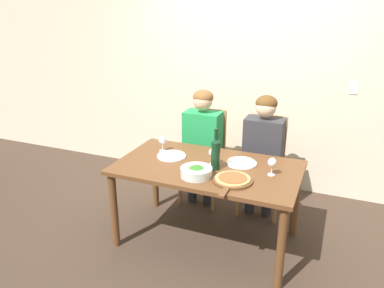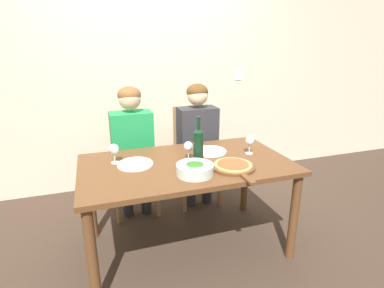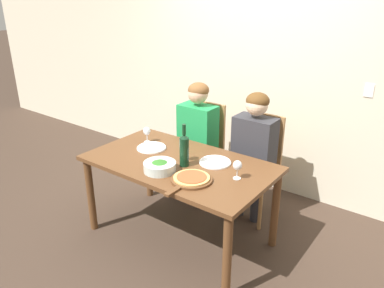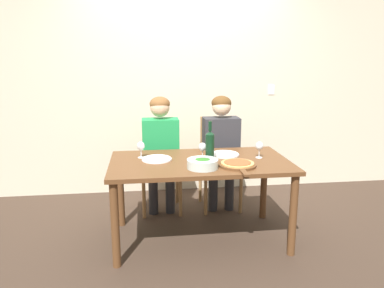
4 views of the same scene
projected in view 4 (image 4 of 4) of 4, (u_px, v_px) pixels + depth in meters
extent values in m
plane|color=#3D2D23|center=(199.00, 238.00, 3.47)|extent=(40.00, 40.00, 0.00)
cube|color=beige|center=(183.00, 82.00, 4.50)|extent=(10.00, 0.05, 2.70)
cube|color=white|center=(271.00, 90.00, 4.64)|extent=(0.08, 0.01, 0.12)
cube|color=brown|center=(200.00, 163.00, 3.31)|extent=(1.58, 0.89, 0.04)
cylinder|color=brown|center=(115.00, 225.00, 2.92)|extent=(0.07, 0.07, 0.71)
cylinder|color=brown|center=(293.00, 215.00, 3.11)|extent=(0.07, 0.07, 0.71)
cylinder|color=brown|center=(121.00, 191.00, 3.67)|extent=(0.07, 0.07, 0.71)
cylinder|color=brown|center=(264.00, 185.00, 3.85)|extent=(0.07, 0.07, 0.71)
cube|color=#9E7042|center=(161.00, 170.00, 4.02)|extent=(0.42, 0.42, 0.04)
cube|color=#9E7042|center=(160.00, 141.00, 4.15)|extent=(0.38, 0.03, 0.52)
cylinder|color=#9E7042|center=(144.00, 198.00, 3.87)|extent=(0.04, 0.04, 0.44)
cylinder|color=#9E7042|center=(180.00, 196.00, 3.92)|extent=(0.04, 0.04, 0.44)
cylinder|color=#9E7042|center=(144.00, 186.00, 4.23)|extent=(0.04, 0.04, 0.44)
cylinder|color=#9E7042|center=(177.00, 184.00, 4.28)|extent=(0.04, 0.04, 0.44)
cube|color=#9E7042|center=(220.00, 168.00, 4.10)|extent=(0.42, 0.42, 0.04)
cube|color=#9E7042|center=(217.00, 139.00, 4.23)|extent=(0.38, 0.03, 0.52)
cylinder|color=#9E7042|center=(206.00, 195.00, 3.95)|extent=(0.04, 0.04, 0.44)
cylinder|color=#9E7042|center=(241.00, 193.00, 4.00)|extent=(0.04, 0.04, 0.44)
cylinder|color=#9E7042|center=(200.00, 183.00, 4.32)|extent=(0.04, 0.04, 0.44)
cylinder|color=#9E7042|center=(232.00, 182.00, 4.36)|extent=(0.04, 0.04, 0.44)
cylinder|color=#28282D|center=(153.00, 192.00, 3.98)|extent=(0.10, 0.10, 0.48)
cylinder|color=#28282D|center=(170.00, 191.00, 4.00)|extent=(0.10, 0.10, 0.48)
cube|color=#1E8C47|center=(161.00, 144.00, 3.94)|extent=(0.38, 0.22, 0.54)
cylinder|color=#1E8C47|center=(142.00, 165.00, 3.71)|extent=(0.07, 0.31, 0.14)
cylinder|color=#1E8C47|center=(182.00, 163.00, 3.76)|extent=(0.07, 0.31, 0.14)
sphere|color=#DBAD89|center=(160.00, 107.00, 3.85)|extent=(0.20, 0.20, 0.20)
ellipsoid|color=brown|center=(160.00, 104.00, 3.85)|extent=(0.21, 0.21, 0.15)
cylinder|color=#28282D|center=(213.00, 189.00, 4.06)|extent=(0.10, 0.10, 0.48)
cylinder|color=#28282D|center=(229.00, 189.00, 4.09)|extent=(0.10, 0.10, 0.48)
cube|color=#2D2D33|center=(221.00, 142.00, 4.02)|extent=(0.38, 0.22, 0.54)
cylinder|color=#2D2D33|center=(206.00, 163.00, 3.79)|extent=(0.07, 0.31, 0.14)
cylinder|color=#2D2D33|center=(245.00, 161.00, 3.84)|extent=(0.07, 0.31, 0.14)
sphere|color=beige|center=(222.00, 106.00, 3.93)|extent=(0.20, 0.20, 0.20)
ellipsoid|color=#563819|center=(221.00, 103.00, 3.93)|extent=(0.21, 0.21, 0.15)
cylinder|color=black|center=(210.00, 148.00, 3.25)|extent=(0.08, 0.08, 0.24)
cone|color=black|center=(210.00, 133.00, 3.22)|extent=(0.08, 0.08, 0.03)
cylinder|color=black|center=(210.00, 126.00, 3.21)|extent=(0.03, 0.03, 0.09)
cylinder|color=silver|center=(203.00, 164.00, 3.07)|extent=(0.26, 0.26, 0.07)
ellipsoid|color=#2D6B23|center=(203.00, 163.00, 3.07)|extent=(0.21, 0.21, 0.08)
cylinder|color=white|center=(157.00, 159.00, 3.32)|extent=(0.27, 0.27, 0.01)
torus|color=white|center=(157.00, 159.00, 3.32)|extent=(0.26, 0.26, 0.02)
cylinder|color=white|center=(225.00, 155.00, 3.48)|extent=(0.27, 0.27, 0.01)
torus|color=white|center=(225.00, 154.00, 3.48)|extent=(0.26, 0.26, 0.02)
cylinder|color=brown|center=(237.00, 165.00, 3.13)|extent=(0.32, 0.32, 0.02)
cube|color=brown|center=(245.00, 173.00, 2.91)|extent=(0.04, 0.14, 0.02)
cylinder|color=tan|center=(237.00, 163.00, 3.13)|extent=(0.28, 0.28, 0.01)
cylinder|color=#AD4C28|center=(237.00, 162.00, 3.13)|extent=(0.23, 0.23, 0.01)
cylinder|color=silver|center=(141.00, 158.00, 3.39)|extent=(0.06, 0.06, 0.01)
cylinder|color=silver|center=(141.00, 153.00, 3.38)|extent=(0.01, 0.01, 0.07)
ellipsoid|color=silver|center=(141.00, 146.00, 3.37)|extent=(0.07, 0.07, 0.08)
ellipsoid|color=maroon|center=(141.00, 147.00, 3.37)|extent=(0.06, 0.06, 0.03)
cylinder|color=silver|center=(259.00, 158.00, 3.39)|extent=(0.06, 0.06, 0.01)
cylinder|color=silver|center=(259.00, 153.00, 3.38)|extent=(0.01, 0.01, 0.07)
ellipsoid|color=silver|center=(259.00, 146.00, 3.37)|extent=(0.07, 0.07, 0.08)
ellipsoid|color=maroon|center=(259.00, 147.00, 3.37)|extent=(0.06, 0.06, 0.03)
cylinder|color=silver|center=(202.00, 159.00, 3.35)|extent=(0.06, 0.06, 0.01)
cylinder|color=silver|center=(202.00, 154.00, 3.34)|extent=(0.01, 0.01, 0.07)
ellipsoid|color=silver|center=(202.00, 147.00, 3.32)|extent=(0.07, 0.07, 0.08)
ellipsoid|color=maroon|center=(202.00, 148.00, 3.33)|extent=(0.06, 0.06, 0.03)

